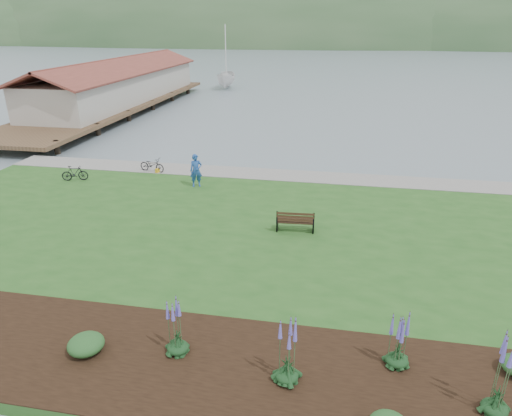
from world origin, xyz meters
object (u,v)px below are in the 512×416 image
(bicycle_a, at_px, (152,165))
(sailboat, at_px, (227,88))
(person, at_px, (196,168))
(park_bench, at_px, (295,221))

(bicycle_a, height_order, sailboat, sailboat)
(person, height_order, bicycle_a, person)
(park_bench, distance_m, bicycle_a, 11.89)
(person, bearing_deg, park_bench, -62.37)
(park_bench, relative_size, bicycle_a, 1.01)
(bicycle_a, xyz_separation_m, sailboat, (-5.15, 39.66, -0.84))
(park_bench, xyz_separation_m, person, (-6.09, 4.94, 0.58))
(sailboat, bearing_deg, park_bench, -77.43)
(person, relative_size, bicycle_a, 1.30)
(park_bench, bearing_deg, sailboat, 103.99)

